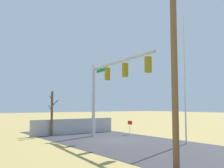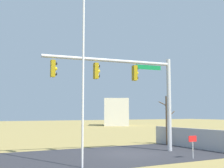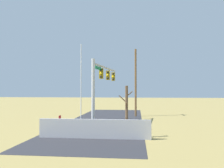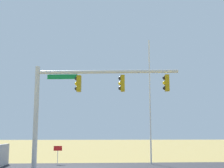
{
  "view_description": "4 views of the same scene",
  "coord_description": "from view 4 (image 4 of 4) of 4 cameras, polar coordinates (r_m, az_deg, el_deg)",
  "views": [
    {
      "loc": [
        -15.67,
        11.29,
        2.53
      ],
      "look_at": [
        -0.81,
        0.68,
        4.08
      ],
      "focal_mm": 41.32,
      "sensor_mm": 36.0,
      "label": 1
    },
    {
      "loc": [
        -9.69,
        -15.53,
        2.45
      ],
      "look_at": [
        -1.11,
        0.2,
        4.2
      ],
      "focal_mm": 47.82,
      "sensor_mm": 36.0,
      "label": 2
    },
    {
      "loc": [
        21.81,
        3.46,
        3.48
      ],
      "look_at": [
        -1.78,
        0.94,
        4.05
      ],
      "focal_mm": 37.44,
      "sensor_mm": 36.0,
      "label": 3
    },
    {
      "loc": [
        -0.22,
        17.96,
        2.07
      ],
      "look_at": [
        -1.43,
        0.6,
        4.9
      ],
      "focal_mm": 48.73,
      "sensor_mm": 36.0,
      "label": 4
    }
  ],
  "objects": [
    {
      "name": "signal_mast",
      "position": [
        17.91,
        -5.61,
        -1.78
      ],
      "size": [
        8.43,
        1.22,
        6.01
      ],
      "color": "#B2B5BA",
      "rests_on": "ground_plane"
    },
    {
      "name": "open_sign",
      "position": [
        21.35,
        -10.14,
        -12.2
      ],
      "size": [
        0.56,
        0.04,
        1.22
      ],
      "color": "silver",
      "rests_on": "ground_plane"
    },
    {
      "name": "flagpole",
      "position": [
        21.39,
        7.14,
        -3.02
      ],
      "size": [
        0.1,
        0.1,
        8.71
      ],
      "primitive_type": "cylinder",
      "color": "silver",
      "rests_on": "ground_plane"
    }
  ]
}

